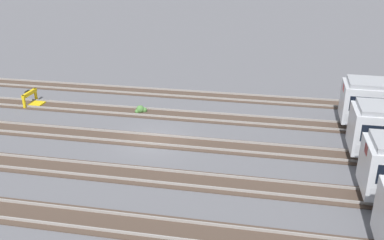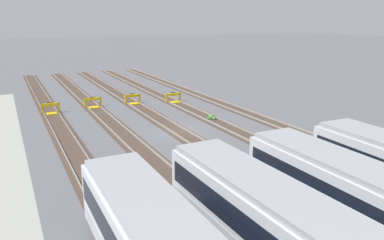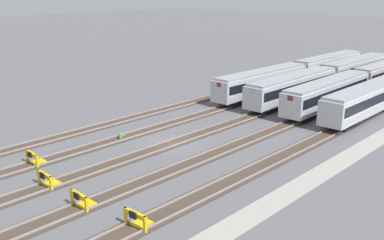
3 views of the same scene
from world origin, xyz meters
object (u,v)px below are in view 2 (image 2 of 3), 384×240
(bumper_stop_nearest_track, at_px, (51,109))
(bumper_stop_near_inner_track, at_px, (93,103))
(weed_clump, at_px, (212,118))
(bumper_stop_far_inner_track, at_px, (174,99))
(bumper_stop_middle_track, at_px, (133,100))

(bumper_stop_nearest_track, relative_size, bumper_stop_near_inner_track, 1.00)
(weed_clump, bearing_deg, bumper_stop_far_inner_track, -179.64)
(bumper_stop_near_inner_track, xyz_separation_m, bumper_stop_far_inner_track, (1.66, 9.67, 0.00))
(bumper_stop_nearest_track, distance_m, bumper_stop_middle_track, 9.69)
(bumper_stop_far_inner_track, bearing_deg, bumper_stop_middle_track, -107.37)
(bumper_stop_middle_track, xyz_separation_m, bumper_stop_far_inner_track, (1.51, 4.83, 0.00))
(bumper_stop_near_inner_track, bearing_deg, bumper_stop_middle_track, 88.25)
(bumper_stop_nearest_track, xyz_separation_m, bumper_stop_middle_track, (-0.79, 9.66, 0.00))
(bumper_stop_nearest_track, relative_size, bumper_stop_middle_track, 1.00)
(bumper_stop_near_inner_track, relative_size, bumper_stop_far_inner_track, 1.00)
(bumper_stop_nearest_track, height_order, bumper_stop_middle_track, same)
(weed_clump, bearing_deg, bumper_stop_nearest_track, -124.80)
(bumper_stop_near_inner_track, bearing_deg, weed_clump, 41.37)
(bumper_stop_near_inner_track, distance_m, weed_clump, 14.72)
(bumper_stop_middle_track, distance_m, weed_clump, 11.95)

